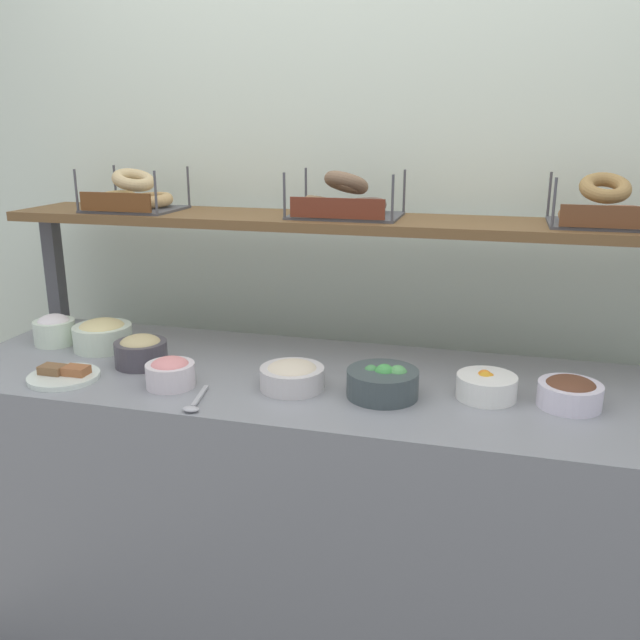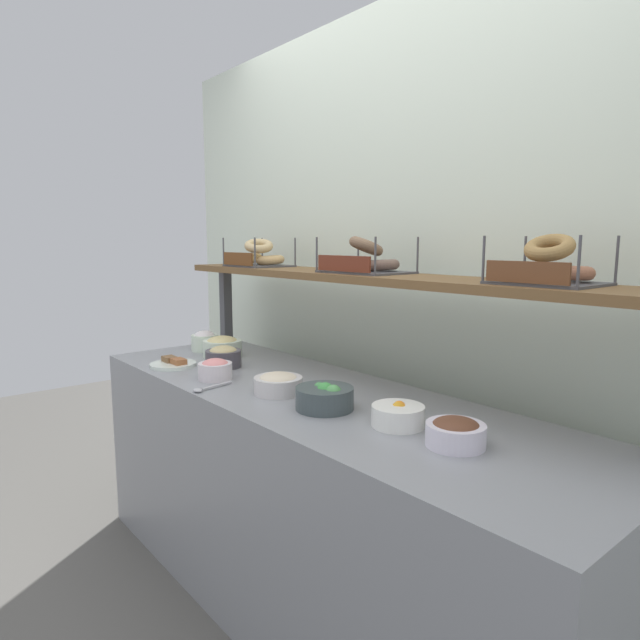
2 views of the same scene
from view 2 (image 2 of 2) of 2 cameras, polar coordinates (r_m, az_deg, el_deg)
The scene contains 18 objects.
ground_plane at distance 2.40m, azimuth -0.70°, elevation -27.52°, with size 8.00×8.00×0.00m, color #595651.
back_wall at distance 2.34m, azimuth 9.75°, elevation 3.16°, with size 3.49×0.06×2.40m, color silver.
deli_counter at distance 2.18m, azimuth -0.72°, elevation -18.43°, with size 2.29×0.70×0.85m, color gray.
shelf_riser_left at distance 3.02m, azimuth -9.84°, elevation 1.43°, with size 0.05×0.05×0.40m, color #4C4C51.
upper_shelf at distance 2.13m, azimuth 4.89°, elevation 4.51°, with size 2.25×0.32×0.03m, color brown.
bowl_hummus at distance 2.45m, azimuth -10.11°, elevation -3.79°, with size 0.16×0.16×0.10m.
bowl_lox_spread at distance 2.25m, azimuth -10.94°, elevation -5.07°, with size 0.14×0.14×0.08m.
bowl_chocolate_spread at distance 1.55m, azimuth 14.03°, elevation -11.34°, with size 0.16×0.16×0.08m.
bowl_fruit_salad at distance 1.68m, azimuth 8.19°, elevation -9.85°, with size 0.16×0.16×0.07m.
bowl_cream_cheese at distance 2.83m, azimuth -12.02°, elevation -2.13°, with size 0.13×0.13×0.10m.
bowl_potato_salad at distance 2.01m, azimuth -4.41°, elevation -6.63°, with size 0.18×0.18×0.08m.
bowl_egg_salad at distance 2.67m, azimuth -10.22°, elevation -2.73°, with size 0.19×0.19×0.10m.
bowl_veggie_mix at distance 1.82m, azimuth 0.53°, elevation -8.09°, with size 0.19×0.19×0.09m.
serving_plate_white at distance 2.52m, azimuth -15.13°, elevation -4.44°, with size 0.20×0.20×0.04m.
serving_spoon_near_plate at distance 2.10m, azimuth -11.84°, elevation -7.01°, with size 0.06×0.17×0.01m.
bagel_basket_plain at distance 2.69m, azimuth -6.50°, elevation 6.58°, with size 0.29×0.25×0.14m.
bagel_basket_poppy at distance 2.15m, azimuth 4.72°, elevation 6.19°, with size 0.34×0.26×0.15m.
bagel_basket_everything at distance 1.70m, azimuth 22.72°, elevation 5.02°, with size 0.29×0.26×0.15m.
Camera 2 is at (1.51, -1.23, 1.41)m, focal length 30.51 mm.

